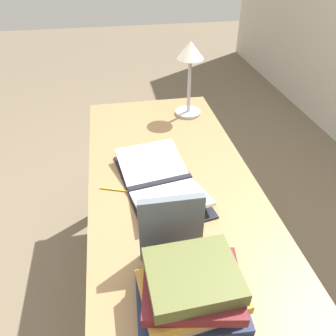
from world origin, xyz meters
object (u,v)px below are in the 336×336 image
(pencil, at_px, (117,190))
(reading_lamp, at_px, (190,63))
(open_book, at_px, (160,182))
(book_standing_upright, at_px, (171,228))
(coffee_mug, at_px, (175,230))
(book_stack_tall, at_px, (192,289))

(pencil, bearing_deg, reading_lamp, 144.28)
(open_book, height_order, book_standing_upright, book_standing_upright)
(open_book, distance_m, pencil, 0.18)
(book_standing_upright, distance_m, reading_lamp, 0.99)
(book_standing_upright, bearing_deg, open_book, 177.17)
(reading_lamp, relative_size, pencil, 2.91)
(book_standing_upright, relative_size, pencil, 1.76)
(reading_lamp, bearing_deg, pencil, -35.72)
(reading_lamp, relative_size, coffee_mug, 3.52)
(pencil, bearing_deg, coffee_mug, 31.04)
(pencil, bearing_deg, book_stack_tall, 18.30)
(open_book, relative_size, coffee_mug, 4.80)
(book_standing_upright, height_order, coffee_mug, book_standing_upright)
(book_stack_tall, bearing_deg, reading_lamp, 167.28)
(book_stack_tall, distance_m, coffee_mug, 0.24)
(open_book, distance_m, book_standing_upright, 0.36)
(book_standing_upright, height_order, pencil, book_standing_upright)
(open_book, bearing_deg, reading_lamp, 147.47)
(coffee_mug, bearing_deg, book_standing_upright, -24.20)
(open_book, height_order, reading_lamp, reading_lamp)
(open_book, xyz_separation_m, book_stack_tall, (0.53, -0.00, 0.06))
(open_book, relative_size, book_stack_tall, 1.75)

